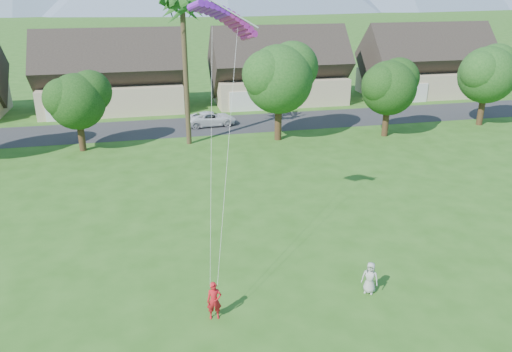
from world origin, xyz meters
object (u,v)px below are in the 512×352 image
object	(u,v)px
parked_car	(211,119)
parafoil_kite	(225,15)
kite_flyer	(214,301)
watcher	(370,278)

from	to	relation	value
parked_car	parafoil_kite	distance (m)	26.92
kite_flyer	watcher	size ratio (longest dim) A/B	1.11
kite_flyer	watcher	bearing A→B (deg)	7.12
parked_car	parafoil_kite	bearing A→B (deg)	170.37
parafoil_kite	kite_flyer	bearing A→B (deg)	-123.35
kite_flyer	parked_car	size ratio (longest dim) A/B	0.35
kite_flyer	parked_car	xyz separation A→B (m)	(3.93, 30.41, -0.18)
watcher	parafoil_kite	world-z (taller)	parafoil_kite
kite_flyer	parafoil_kite	size ratio (longest dim) A/B	0.49
kite_flyer	watcher	xyz separation A→B (m)	(7.23, 0.33, -0.09)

